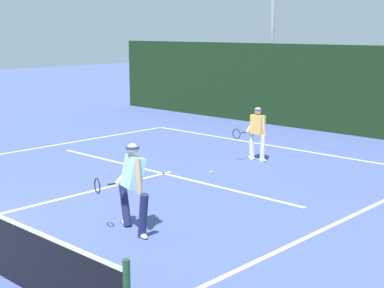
% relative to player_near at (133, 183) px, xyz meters
% --- Properties ---
extents(court_line_baseline_far, '(10.63, 0.10, 0.01)m').
position_rel_player_near_xyz_m(court_line_baseline_far, '(-2.78, 8.43, -0.93)').
color(court_line_baseline_far, white).
rests_on(court_line_baseline_far, ground_plane).
extents(court_line_service, '(8.67, 0.10, 0.01)m').
position_rel_player_near_xyz_m(court_line_service, '(-2.78, 3.45, -0.93)').
color(court_line_service, white).
rests_on(court_line_service, ground_plane).
extents(court_line_centre, '(0.10, 6.40, 0.01)m').
position_rel_player_near_xyz_m(court_line_centre, '(-2.78, 0.50, -0.93)').
color(court_line_centre, white).
rests_on(court_line_centre, ground_plane).
extents(player_near, '(1.16, 0.87, 1.69)m').
position_rel_player_near_xyz_m(player_near, '(0.00, 0.00, 0.00)').
color(player_near, '#1E234C').
rests_on(player_near, ground_plane).
extents(player_far, '(0.79, 0.84, 1.55)m').
position_rel_player_near_xyz_m(player_far, '(-1.94, 6.38, -0.09)').
color(player_far, silver).
rests_on(player_far, ground_plane).
extents(tennis_ball, '(0.07, 0.07, 0.07)m').
position_rel_player_near_xyz_m(tennis_ball, '(-1.88, 4.33, -0.90)').
color(tennis_ball, '#D1E033').
rests_on(tennis_ball, ground_plane).
extents(back_fence_windscreen, '(22.34, 0.12, 3.18)m').
position_rel_player_near_xyz_m(back_fence_windscreen, '(-2.78, 11.97, 0.66)').
color(back_fence_windscreen, black).
rests_on(back_fence_windscreen, ground_plane).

